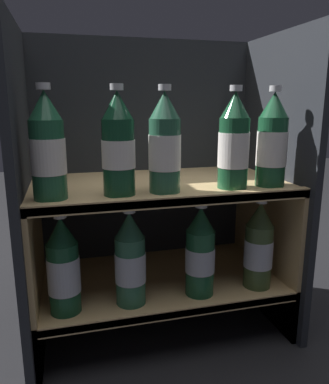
# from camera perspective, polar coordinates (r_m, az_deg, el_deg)

# --- Properties ---
(ground_plane) EXTENTS (6.00, 6.00, 0.00)m
(ground_plane) POSITION_cam_1_polar(r_m,az_deg,el_deg) (1.04, 2.06, -24.88)
(ground_plane) COLOR black
(fridge_back_wall) EXTENTS (0.71, 0.02, 0.83)m
(fridge_back_wall) POSITION_cam_1_polar(r_m,az_deg,el_deg) (1.21, -3.09, 2.61)
(fridge_back_wall) COLOR #23262B
(fridge_back_wall) RESTS_ON ground_plane
(fridge_side_left) EXTENTS (0.02, 0.42, 0.83)m
(fridge_side_left) POSITION_cam_1_polar(r_m,az_deg,el_deg) (1.00, -20.56, -0.59)
(fridge_side_left) COLOR #23262B
(fridge_side_left) RESTS_ON ground_plane
(fridge_side_right) EXTENTS (0.02, 0.42, 0.83)m
(fridge_side_right) POSITION_cam_1_polar(r_m,az_deg,el_deg) (1.15, 16.20, 1.54)
(fridge_side_right) COLOR #23262B
(fridge_side_right) RESTS_ON ground_plane
(shelf_lower) EXTENTS (0.67, 0.38, 0.16)m
(shelf_lower) POSITION_cam_1_polar(r_m,az_deg,el_deg) (1.11, -0.61, -14.15)
(shelf_lower) COLOR tan
(shelf_lower) RESTS_ON ground_plane
(shelf_upper) EXTENTS (0.67, 0.38, 0.44)m
(shelf_upper) POSITION_cam_1_polar(r_m,az_deg,el_deg) (1.03, -0.69, -4.04)
(shelf_upper) COLOR tan
(shelf_upper) RESTS_ON ground_plane
(bottle_upper_front_0) EXTENTS (0.08, 0.08, 0.25)m
(bottle_upper_front_0) POSITION_cam_1_polar(r_m,az_deg,el_deg) (0.85, -17.38, 6.27)
(bottle_upper_front_0) COLOR #1E5638
(bottle_upper_front_0) RESTS_ON shelf_upper
(bottle_upper_front_1) EXTENTS (0.08, 0.08, 0.25)m
(bottle_upper_front_1) POSITION_cam_1_polar(r_m,az_deg,el_deg) (0.86, -7.05, 6.88)
(bottle_upper_front_1) COLOR #144228
(bottle_upper_front_1) RESTS_ON shelf_upper
(bottle_upper_front_2) EXTENTS (0.08, 0.08, 0.25)m
(bottle_upper_front_2) POSITION_cam_1_polar(r_m,az_deg,el_deg) (0.88, 0.03, 7.07)
(bottle_upper_front_2) COLOR #285B42
(bottle_upper_front_2) RESTS_ON shelf_upper
(bottle_upper_front_3) EXTENTS (0.08, 0.08, 0.25)m
(bottle_upper_front_3) POSITION_cam_1_polar(r_m,az_deg,el_deg) (0.94, 10.50, 7.24)
(bottle_upper_front_3) COLOR #194C2D
(bottle_upper_front_3) RESTS_ON shelf_upper
(bottle_upper_front_4) EXTENTS (0.08, 0.08, 0.25)m
(bottle_upper_front_4) POSITION_cam_1_polar(r_m,az_deg,el_deg) (0.99, 16.06, 7.24)
(bottle_upper_front_4) COLOR #194C2D
(bottle_upper_front_4) RESTS_ON shelf_upper
(bottle_lower_front_0) EXTENTS (0.08, 0.08, 0.25)m
(bottle_lower_front_0) POSITION_cam_1_polar(r_m,az_deg,el_deg) (0.93, -15.15, -11.18)
(bottle_lower_front_0) COLOR #144228
(bottle_lower_front_0) RESTS_ON shelf_lower
(bottle_lower_front_1) EXTENTS (0.08, 0.08, 0.25)m
(bottle_lower_front_1) POSITION_cam_1_polar(r_m,az_deg,el_deg) (0.94, -5.24, -10.44)
(bottle_lower_front_1) COLOR #285B42
(bottle_lower_front_1) RESTS_ON shelf_lower
(bottle_lower_front_2) EXTENTS (0.08, 0.08, 0.25)m
(bottle_lower_front_2) POSITION_cam_1_polar(r_m,az_deg,el_deg) (0.98, 5.45, -9.31)
(bottle_lower_front_2) COLOR #194C2D
(bottle_lower_front_2) RESTS_ON shelf_lower
(bottle_lower_front_3) EXTENTS (0.08, 0.08, 0.25)m
(bottle_lower_front_3) POSITION_cam_1_polar(r_m,az_deg,el_deg) (1.05, 14.15, -8.20)
(bottle_lower_front_3) COLOR #384C28
(bottle_lower_front_3) RESTS_ON shelf_lower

